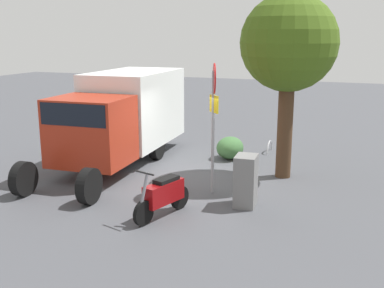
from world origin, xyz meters
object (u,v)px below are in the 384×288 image
object	(u,v)px
street_tree	(289,45)
motorcycle	(163,194)
box_truck_near	(122,113)
stop_sign	(214,108)
utility_cabinet	(246,181)
bike_rack_hoop	(269,152)

from	to	relation	value
street_tree	motorcycle	bearing A→B (deg)	-26.62
motorcycle	street_tree	size ratio (longest dim) A/B	0.34
motorcycle	street_tree	xyz separation A→B (m)	(-4.00, 2.00, 3.24)
box_truck_near	street_tree	xyz separation A→B (m)	(-0.16, 5.17, 2.18)
stop_sign	street_tree	world-z (taller)	street_tree
utility_cabinet	bike_rack_hoop	xyz separation A→B (m)	(-5.37, -0.52, -0.63)
utility_cabinet	motorcycle	bearing A→B (deg)	-49.96
box_truck_near	bike_rack_hoop	size ratio (longest dim) A/B	8.54
box_truck_near	street_tree	size ratio (longest dim) A/B	1.40
utility_cabinet	bike_rack_hoop	bearing A→B (deg)	-174.50
motorcycle	bike_rack_hoop	distance (m)	6.79
box_truck_near	stop_sign	distance (m)	4.20
motorcycle	stop_sign	xyz separation A→B (m)	(-1.96, 0.53, 1.72)
bike_rack_hoop	box_truck_near	bearing A→B (deg)	-55.98
street_tree	bike_rack_hoop	bearing A→B (deg)	-160.57
utility_cabinet	street_tree	bearing A→B (deg)	170.81
motorcycle	bike_rack_hoop	size ratio (longest dim) A/B	2.08
stop_sign	box_truck_near	bearing A→B (deg)	-116.91
stop_sign	street_tree	xyz separation A→B (m)	(-2.03, 1.47, 1.52)
box_truck_near	bike_rack_hoop	xyz separation A→B (m)	(-2.85, 4.22, -1.58)
motorcycle	box_truck_near	bearing A→B (deg)	-123.98
motorcycle	stop_sign	distance (m)	2.66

